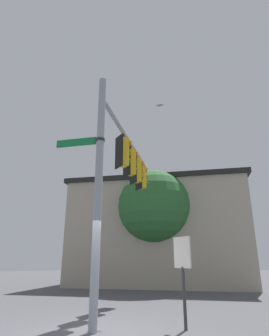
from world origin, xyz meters
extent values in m
plane|color=#4C4C51|center=(0.00, 0.00, 0.00)|extent=(80.00, 80.00, 0.00)
cylinder|color=gray|center=(0.00, 0.00, 3.34)|extent=(0.21, 0.21, 6.68)
cylinder|color=gray|center=(-2.33, 2.30, 6.05)|extent=(4.76, 4.71, 0.15)
cylinder|color=black|center=(-1.68, 1.66, 5.88)|extent=(0.08, 0.08, 0.18)
cube|color=gold|center=(-1.68, 1.66, 5.27)|extent=(0.36, 0.30, 1.05)
sphere|color=red|center=(-1.68, 1.85, 5.62)|extent=(0.22, 0.22, 0.22)
cube|color=gold|center=(-1.68, 1.87, 5.71)|extent=(0.24, 0.20, 0.03)
sphere|color=brown|center=(-1.68, 1.85, 5.27)|extent=(0.22, 0.22, 0.22)
cube|color=gold|center=(-1.68, 1.87, 5.36)|extent=(0.24, 0.20, 0.03)
sphere|color=#0F4C19|center=(-1.68, 1.85, 4.92)|extent=(0.22, 0.22, 0.22)
cube|color=gold|center=(-1.68, 1.87, 5.01)|extent=(0.24, 0.20, 0.03)
cube|color=black|center=(-1.68, 1.49, 5.27)|extent=(0.54, 0.03, 1.22)
cylinder|color=black|center=(-2.47, 2.44, 5.88)|extent=(0.08, 0.08, 0.18)
cube|color=gold|center=(-2.47, 2.44, 5.27)|extent=(0.36, 0.30, 1.05)
sphere|color=red|center=(-2.47, 2.63, 5.62)|extent=(0.22, 0.22, 0.22)
cube|color=gold|center=(-2.47, 2.65, 5.71)|extent=(0.24, 0.20, 0.03)
sphere|color=brown|center=(-2.47, 2.63, 5.27)|extent=(0.22, 0.22, 0.22)
cube|color=gold|center=(-2.47, 2.65, 5.36)|extent=(0.24, 0.20, 0.03)
sphere|color=#0F4C19|center=(-2.47, 2.63, 4.92)|extent=(0.22, 0.22, 0.22)
cube|color=gold|center=(-2.47, 2.65, 5.01)|extent=(0.24, 0.20, 0.03)
cube|color=black|center=(-2.47, 2.27, 5.27)|extent=(0.54, 0.03, 1.22)
cylinder|color=black|center=(-3.26, 3.22, 5.88)|extent=(0.08, 0.08, 0.18)
cube|color=gold|center=(-3.26, 3.22, 5.27)|extent=(0.36, 0.30, 1.05)
sphere|color=red|center=(-3.26, 3.41, 5.62)|extent=(0.22, 0.22, 0.22)
cube|color=gold|center=(-3.26, 3.43, 5.71)|extent=(0.24, 0.20, 0.03)
sphere|color=brown|center=(-3.26, 3.41, 5.27)|extent=(0.22, 0.22, 0.22)
cube|color=gold|center=(-3.26, 3.43, 5.36)|extent=(0.24, 0.20, 0.03)
sphere|color=#0F4C19|center=(-3.26, 3.41, 4.92)|extent=(0.22, 0.22, 0.22)
cube|color=gold|center=(-3.26, 3.43, 5.01)|extent=(0.24, 0.20, 0.03)
cube|color=black|center=(-3.26, 3.05, 5.27)|extent=(0.54, 0.03, 1.22)
cylinder|color=black|center=(-4.05, 4.00, 5.88)|extent=(0.08, 0.08, 0.18)
cube|color=gold|center=(-4.05, 4.00, 5.27)|extent=(0.36, 0.30, 1.05)
sphere|color=red|center=(-4.05, 4.19, 5.62)|extent=(0.22, 0.22, 0.22)
cube|color=gold|center=(-4.05, 4.21, 5.71)|extent=(0.24, 0.20, 0.03)
sphere|color=brown|center=(-4.05, 4.19, 5.27)|extent=(0.22, 0.22, 0.22)
cube|color=gold|center=(-4.05, 4.21, 5.36)|extent=(0.24, 0.20, 0.03)
sphere|color=#0F4C19|center=(-4.05, 4.19, 4.92)|extent=(0.22, 0.22, 0.22)
cube|color=gold|center=(-4.05, 4.21, 5.01)|extent=(0.24, 0.20, 0.03)
cube|color=black|center=(-4.05, 3.83, 5.27)|extent=(0.54, 0.03, 1.22)
cube|color=#147238|center=(-0.51, -0.51, 4.72)|extent=(0.86, 0.87, 0.22)
cube|color=white|center=(-0.51, -0.53, 4.72)|extent=(0.85, 0.86, 0.04)
cylinder|color=#262626|center=(0.00, 0.00, 4.72)|extent=(0.25, 0.25, 0.08)
ellipsoid|color=gray|center=(-2.35, 3.90, 8.23)|extent=(0.28, 0.16, 0.08)
cube|color=gray|center=(-2.35, 3.88, 8.24)|extent=(0.15, 0.32, 0.12)
cube|color=gray|center=(-2.34, 3.92, 8.24)|extent=(0.15, 0.33, 0.09)
cube|color=#A89E89|center=(-9.41, 8.98, 3.16)|extent=(12.60, 12.74, 6.31)
cube|color=black|center=(-12.12, 11.56, 3.47)|extent=(7.58, 7.88, 0.30)
cube|color=black|center=(-9.41, 8.98, 6.46)|extent=(13.11, 13.25, 0.30)
cylinder|color=#4C3823|center=(-7.23, 6.98, 1.56)|extent=(0.33, 0.33, 3.12)
sphere|color=#28602D|center=(-7.23, 6.98, 4.67)|extent=(4.42, 4.42, 4.42)
cylinder|color=#333333|center=(0.91, 1.97, 0.70)|extent=(0.08, 0.08, 1.40)
cube|color=silver|center=(0.91, 1.97, 1.75)|extent=(0.60, 0.04, 0.76)
camera|label=1|loc=(6.59, -2.94, 1.56)|focal=30.03mm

